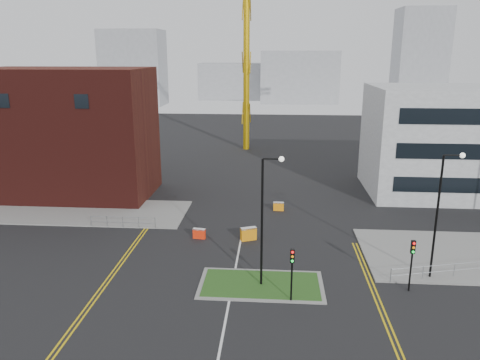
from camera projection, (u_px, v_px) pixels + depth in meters
The scene contains 22 objects.
ground at pixel (219, 356), 24.86m from camera, with size 200.00×200.00×0.00m, color black.
pavement_left at pixel (49, 211), 47.46m from camera, with size 28.00×8.00×0.12m, color slate.
island_kerb at pixel (261, 285), 32.40m from camera, with size 8.60×4.60×0.08m, color slate.
grass_island at pixel (261, 284), 32.40m from camera, with size 8.00×4.00×0.12m, color #234416.
brick_building at pixel (42, 134), 51.65m from camera, with size 24.20×10.07×14.24m.
streetlamp_island at pixel (265, 212), 30.96m from camera, with size 1.46×0.36×9.18m.
streetlamp_right_near at pixel (441, 206), 32.01m from camera, with size 1.46×0.36×9.18m.
traffic_light_island at pixel (292, 265), 29.64m from camera, with size 0.28×0.33×3.65m.
traffic_light_right at pixel (412, 256), 30.98m from camera, with size 0.28×0.33×3.65m.
railing_left at pixel (123, 220), 42.78m from camera, with size 6.05×0.05×1.10m.
centre_line at pixel (223, 334), 26.79m from camera, with size 0.15×30.00×0.01m, color silver.
yellow_left_a at pixel (116, 267), 35.13m from camera, with size 0.12×24.00×0.01m, color gold.
yellow_left_b at pixel (120, 267), 35.11m from camera, with size 0.12×24.00×0.01m, color gold.
yellow_right_a at pixel (377, 304), 29.94m from camera, with size 0.12×20.00×0.01m, color gold.
yellow_right_b at pixel (382, 305), 29.92m from camera, with size 0.12×20.00×0.01m, color gold.
skyline_a at pixel (134, 68), 140.25m from camera, with size 18.00×12.00×22.00m, color gray.
skyline_b at pixel (299, 77), 147.02m from camera, with size 24.00×12.00×16.00m, color gray.
skyline_c at pixel (420, 58), 138.08m from camera, with size 14.00×12.00×28.00m, color gray.
skyline_d at pixel (244, 81), 158.48m from camera, with size 30.00×12.00×12.00m, color gray.
barrier_left at pixel (199, 233), 40.43m from camera, with size 1.10×0.50×0.90m.
barrier_mid at pixel (249, 233), 40.04m from camera, with size 1.43×0.93×1.14m.
barrier_right at pixel (279, 206), 47.58m from camera, with size 1.06×0.38×0.89m.
Camera 1 is at (2.75, -21.35, 15.63)m, focal length 35.00 mm.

